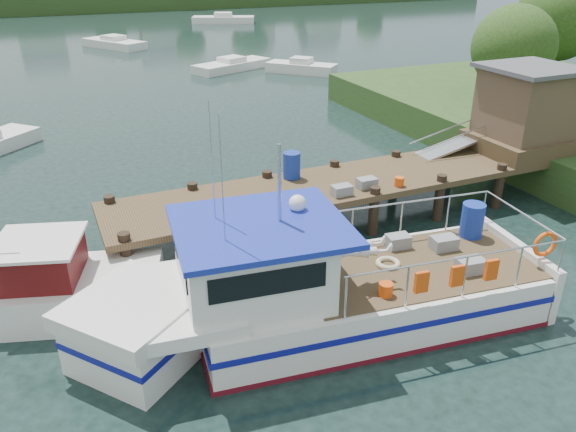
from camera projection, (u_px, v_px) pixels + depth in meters
name	position (u px, v px, depth m)	size (l,w,h in m)	color
ground_plane	(297.00, 229.00, 18.04)	(160.00, 160.00, 0.00)	black
dock	(468.00, 137.00, 19.48)	(16.60, 3.00, 4.78)	#483722
lobster_boat	(312.00, 292.00, 12.90)	(11.45, 4.47, 5.50)	silver
work_boat	(9.00, 291.00, 13.58)	(7.73, 4.24, 4.09)	silver
moored_far	(223.00, 19.00, 68.07)	(7.78, 5.17, 1.26)	silver
moored_b	(301.00, 67.00, 40.60)	(4.70, 4.86, 1.12)	silver
moored_c	(232.00, 65.00, 41.65)	(6.44, 4.23, 0.96)	silver
moored_d	(114.00, 43.00, 51.01)	(5.23, 6.80, 1.12)	silver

